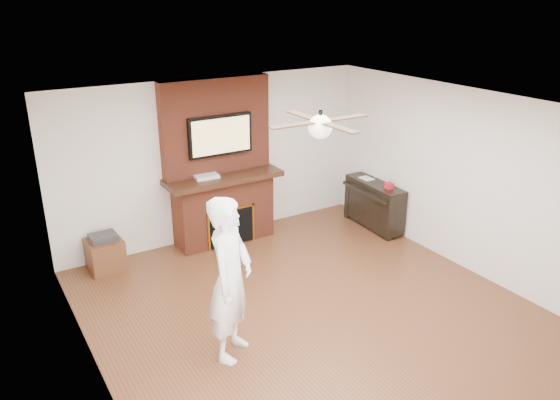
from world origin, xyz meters
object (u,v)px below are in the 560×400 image
person (230,279)px  fireplace (221,179)px  side_table (105,253)px  piano (374,203)px

person → fireplace: bearing=23.3°
side_table → piano: bearing=-13.2°
fireplace → side_table: 1.99m
piano → fireplace: bearing=162.1°
piano → side_table: bearing=171.9°
person → side_table: bearing=61.2°
person → side_table: person is taller
fireplace → piano: 2.54m
side_table → piano: size_ratio=0.45×
side_table → piano: piano is taller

